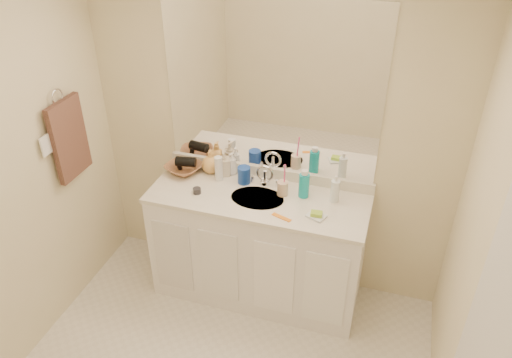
{
  "coord_description": "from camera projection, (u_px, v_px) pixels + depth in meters",
  "views": [
    {
      "loc": [
        0.84,
        -1.67,
        2.81
      ],
      "look_at": [
        0.0,
        0.97,
        1.05
      ],
      "focal_mm": 35.0,
      "sensor_mm": 36.0,
      "label": 1
    }
  ],
  "objects": [
    {
      "name": "hair_dryer",
      "position": [
        186.0,
        162.0,
        3.64
      ],
      "size": [
        0.16,
        0.1,
        0.07
      ],
      "primitive_type": "cylinder",
      "rotation": [
        0.0,
        1.57,
        0.18
      ],
      "color": "black",
      "rests_on": "wicker_basket"
    },
    {
      "name": "tan_cup",
      "position": [
        283.0,
        188.0,
        3.41
      ],
      "size": [
        0.09,
        0.09,
        0.1
      ],
      "primitive_type": "cylinder",
      "rotation": [
        0.0,
        0.0,
        -0.3
      ],
      "color": "beige",
      "rests_on": "countertop"
    },
    {
      "name": "mouthwash_bottle",
      "position": [
        304.0,
        186.0,
        3.38
      ],
      "size": [
        0.08,
        0.08,
        0.17
      ],
      "primitive_type": "cylinder",
      "rotation": [
        0.0,
        0.0,
        -0.07
      ],
      "color": "#0EA0B0",
      "rests_on": "countertop"
    },
    {
      "name": "soap_bottle_yellow",
      "position": [
        211.0,
        161.0,
        3.65
      ],
      "size": [
        0.15,
        0.15,
        0.18
      ],
      "primitive_type": "imported",
      "rotation": [
        0.0,
        0.0,
        0.08
      ],
      "color": "#E4AC58",
      "rests_on": "countertop"
    },
    {
      "name": "extra_white_bottle",
      "position": [
        219.0,
        168.0,
        3.55
      ],
      "size": [
        0.06,
        0.06,
        0.18
      ],
      "primitive_type": "cylinder",
      "rotation": [
        0.0,
        0.0,
        0.12
      ],
      "color": "white",
      "rests_on": "countertop"
    },
    {
      "name": "faucet",
      "position": [
        265.0,
        178.0,
        3.52
      ],
      "size": [
        0.02,
        0.02,
        0.11
      ],
      "primitive_type": "cylinder",
      "color": "silver",
      "rests_on": "countertop"
    },
    {
      "name": "backsplash",
      "position": [
        269.0,
        172.0,
        3.61
      ],
      "size": [
        1.52,
        0.03,
        0.08
      ],
      "primitive_type": "cube",
      "color": "silver",
      "rests_on": "countertop"
    },
    {
      "name": "soap_dish",
      "position": [
        316.0,
        216.0,
        3.21
      ],
      "size": [
        0.14,
        0.13,
        0.01
      ],
      "primitive_type": "cube",
      "rotation": [
        0.0,
        0.0,
        -0.39
      ],
      "color": "silver",
      "rests_on": "countertop"
    },
    {
      "name": "clear_pump_bottle",
      "position": [
        335.0,
        191.0,
        3.33
      ],
      "size": [
        0.07,
        0.07,
        0.16
      ],
      "primitive_type": "cylinder",
      "rotation": [
        0.0,
        0.0,
        -0.1
      ],
      "color": "white",
      "rests_on": "countertop"
    },
    {
      "name": "toothbrush",
      "position": [
        284.0,
        176.0,
        3.35
      ],
      "size": [
        0.02,
        0.04,
        0.2
      ],
      "primitive_type": "cylinder",
      "rotation": [
        0.14,
        0.0,
        0.3
      ],
      "color": "#FF4391",
      "rests_on": "tan_cup"
    },
    {
      "name": "sink_basin",
      "position": [
        257.0,
        199.0,
        3.41
      ],
      "size": [
        0.37,
        0.37,
        0.02
      ],
      "primitive_type": "cylinder",
      "color": "beige",
      "rests_on": "countertop"
    },
    {
      "name": "countertop",
      "position": [
        258.0,
        198.0,
        3.43
      ],
      "size": [
        1.52,
        0.57,
        0.03
      ],
      "primitive_type": "cube",
      "color": "silver",
      "rests_on": "vanity_cabinet"
    },
    {
      "name": "vanity_cabinet",
      "position": [
        258.0,
        247.0,
        3.66
      ],
      "size": [
        1.5,
        0.55,
        0.85
      ],
      "primitive_type": "cube",
      "color": "white",
      "rests_on": "floor"
    },
    {
      "name": "wall_right",
      "position": [
        481.0,
        317.0,
        2.09
      ],
      "size": [
        0.02,
        2.6,
        2.4
      ],
      "primitive_type": "cube",
      "color": "beige",
      "rests_on": "floor"
    },
    {
      "name": "green_soap",
      "position": [
        316.0,
        214.0,
        3.2
      ],
      "size": [
        0.08,
        0.06,
        0.03
      ],
      "primitive_type": "cube",
      "rotation": [
        0.0,
        0.0,
        0.07
      ],
      "color": "#95C630",
      "rests_on": "soap_dish"
    },
    {
      "name": "soap_bottle_white",
      "position": [
        232.0,
        164.0,
        3.62
      ],
      "size": [
        0.08,
        0.08,
        0.17
      ],
      "primitive_type": "imported",
      "rotation": [
        0.0,
        0.0,
        -0.3
      ],
      "color": "white",
      "rests_on": "countertop"
    },
    {
      "name": "dark_jar",
      "position": [
        197.0,
        191.0,
        3.44
      ],
      "size": [
        0.07,
        0.07,
        0.04
      ],
      "primitive_type": "cylinder",
      "rotation": [
        0.0,
        0.0,
        -0.33
      ],
      "color": "#2A282E",
      "rests_on": "countertop"
    },
    {
      "name": "wicker_basket",
      "position": [
        184.0,
        168.0,
        3.67
      ],
      "size": [
        0.32,
        0.32,
        0.06
      ],
      "primitive_type": "imported",
      "rotation": [
        0.0,
        0.0,
        -0.33
      ],
      "color": "brown",
      "rests_on": "countertop"
    },
    {
      "name": "switch_plate",
      "position": [
        46.0,
        145.0,
        3.16
      ],
      "size": [
        0.01,
        0.08,
        0.13
      ],
      "primitive_type": "cube",
      "color": "white",
      "rests_on": "wall_left"
    },
    {
      "name": "wall_back",
      "position": [
        270.0,
        137.0,
        3.47
      ],
      "size": [
        2.6,
        0.02,
        2.4
      ],
      "primitive_type": "cube",
      "color": "beige",
      "rests_on": "floor"
    },
    {
      "name": "orange_comb",
      "position": [
        281.0,
        217.0,
        3.21
      ],
      "size": [
        0.14,
        0.07,
        0.01
      ],
      "primitive_type": "cube",
      "rotation": [
        0.0,
        0.0,
        -0.33
      ],
      "color": "orange",
      "rests_on": "countertop"
    },
    {
      "name": "blue_mug",
      "position": [
        244.0,
        175.0,
        3.53
      ],
      "size": [
        0.1,
        0.1,
        0.13
      ],
      "primitive_type": "cylinder",
      "rotation": [
        0.0,
        0.0,
        -0.12
      ],
      "color": "#173EA4",
      "rests_on": "countertop"
    },
    {
      "name": "hand_towel",
      "position": [
        69.0,
        139.0,
        3.34
      ],
      "size": [
        0.04,
        0.32,
        0.55
      ],
      "primitive_type": "cube",
      "color": "#38241E",
      "rests_on": "towel_ring"
    },
    {
      "name": "towel_ring",
      "position": [
        57.0,
        97.0,
        3.18
      ],
      "size": [
        0.01,
        0.11,
        0.11
      ],
      "primitive_type": "torus",
      "rotation": [
        0.0,
        1.57,
        0.0
      ],
      "color": "silver",
      "rests_on": "wall_left"
    },
    {
      "name": "mirror",
      "position": [
        271.0,
        89.0,
        3.27
      ],
      "size": [
        1.48,
        0.01,
        1.2
      ],
      "primitive_type": "cube",
      "color": "white",
      "rests_on": "wall_back"
    },
    {
      "name": "soap_bottle_cream",
      "position": [
        224.0,
        163.0,
        3.61
      ],
      "size": [
        0.11,
        0.12,
        0.2
      ],
      "primitive_type": "imported",
      "rotation": [
        0.0,
        0.0,
        0.37
      ],
      "color": "beige",
      "rests_on": "countertop"
    }
  ]
}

